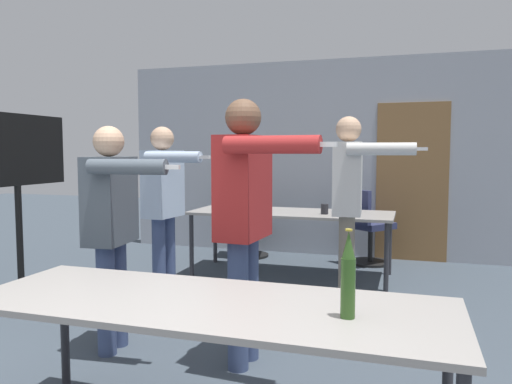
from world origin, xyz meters
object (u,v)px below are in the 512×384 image
Objects in this scene: person_right_polo at (112,217)px; drink_cup at (325,209)px; person_near_casual at (245,206)px; person_far_watching at (349,192)px; tv_screen at (17,182)px; person_left_plaid at (164,196)px; beer_bottle at (348,276)px; office_chair_near_pushed at (366,229)px; office_chair_far_right at (244,225)px.

person_right_polo is 14.33× the size of drink_cup.
person_near_casual reaches higher than person_far_watching.
tv_screen is 1.33m from person_left_plaid.
beer_bottle is (0.31, -2.58, -0.14)m from person_far_watching.
drink_cup is (-0.37, -0.94, 0.34)m from office_chair_near_pushed.
office_chair_near_pushed is at bearing 175.35° from person_far_watching.
person_left_plaid reaches higher than office_chair_near_pushed.
person_near_casual reaches higher than person_left_plaid.
drink_cup is (1.10, 2.38, -0.17)m from person_right_polo.
person_right_polo is (-0.97, -0.06, -0.10)m from person_near_casual.
person_left_plaid is 2.19m from office_chair_far_right.
person_right_polo is at bearing -82.94° from person_near_casual.
person_near_casual is 3.36m from office_chair_near_pushed.
tv_screen reaches higher than beer_bottle.
beer_bottle is (1.92, -4.30, 0.48)m from office_chair_far_right.
tv_screen reaches higher than person_right_polo.
office_chair_near_pushed is at bearing 93.87° from beer_bottle.
beer_bottle is at bearing 41.32° from person_near_casual.
person_far_watching is 15.60× the size of drink_cup.
office_chair_far_right is (-1.61, 1.72, -0.62)m from person_far_watching.
tv_screen is 4.76× the size of beer_bottle.
office_chair_far_right is at bearing 177.27° from person_right_polo.
tv_screen is 1.07× the size of person_left_plaid.
person_near_casual is 1.85× the size of office_chair_near_pushed.
beer_bottle reaches higher than office_chair_far_right.
tv_screen is 3.03m from office_chair_far_right.
beer_bottle is at bearing 55.57° from person_right_polo.
office_chair_far_right is at bearing -142.10° from office_chair_near_pushed.
tv_screen is 1.01× the size of person_far_watching.
person_near_casual is at bearing -93.23° from drink_cup.
beer_bottle is at bearing -78.81° from drink_cup.
person_near_casual is 4.74× the size of beer_bottle.
tv_screen is 1.10× the size of person_right_polo.
person_near_casual is 15.78× the size of drink_cup.
drink_cup is (-0.36, 0.78, -0.26)m from person_far_watching.
person_left_plaid is at bearing -90.89° from office_chair_near_pushed.
person_near_casual reaches higher than office_chair_far_right.
beer_bottle is (2.00, -2.19, -0.09)m from person_left_plaid.
person_left_plaid is at bearing -174.69° from person_right_polo.
tv_screen is at bearing 152.77° from beer_bottle.
office_chair_far_right is 8.24× the size of drink_cup.
person_near_casual is at bearing 127.51° from beer_bottle.
tv_screen reaches higher than person_left_plaid.
person_near_casual is at bearing 7.12° from office_chair_far_right.
drink_cup is (1.33, 1.17, -0.21)m from person_left_plaid.
person_left_plaid is at bearing 132.35° from beer_bottle.
beer_bottle is (0.80, -1.04, -0.15)m from person_near_casual.
person_far_watching reaches higher than person_left_plaid.
person_far_watching is 1.81m from office_chair_near_pushed.
person_left_plaid is (-1.20, 1.15, -0.06)m from person_near_casual.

